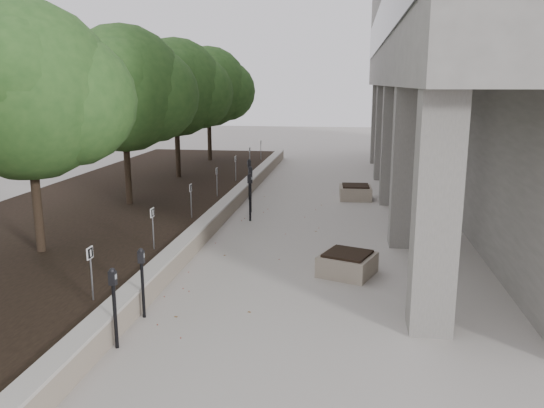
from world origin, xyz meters
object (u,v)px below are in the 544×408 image
Objects in this scene: parking_meter_3 at (250,197)px; planter_front at (347,263)px; parking_meter_2 at (143,283)px; parking_meter_5 at (249,179)px; crabapple_tree_3 at (125,116)px; crabapple_tree_4 at (176,108)px; parking_meter_4 at (250,189)px; crabapple_tree_2 at (30,129)px; crabapple_tree_5 at (209,104)px; parking_meter_1 at (115,308)px; planter_back at (355,192)px.

planter_front is (2.95, -4.36, -0.48)m from parking_meter_3.
parking_meter_2 is 0.88× the size of parking_meter_5.
crabapple_tree_3 is 3.71× the size of parking_meter_3.
crabapple_tree_4 reaches higher than parking_meter_4.
crabapple_tree_2 is 1.00× the size of crabapple_tree_4.
parking_meter_1 is at bearing -79.97° from crabapple_tree_5.
crabapple_tree_2 is 3.61× the size of parking_meter_4.
parking_meter_4 reaches higher than parking_meter_5.
crabapple_tree_4 is 3.71× the size of parking_meter_5.
parking_meter_4 is at bearing 83.24° from parking_meter_2.
crabapple_tree_3 is at bearing 118.91° from parking_meter_1.
crabapple_tree_3 and crabapple_tree_4 have the same top height.
parking_meter_2 is at bearing -142.10° from planter_front.
crabapple_tree_4 is at bearing 168.61° from planter_back.
crabapple_tree_4 is at bearing 125.79° from planter_front.
parking_meter_4 is (3.67, 1.02, -2.37)m from crabapple_tree_3.
parking_meter_2 is at bearing -79.31° from crabapple_tree_5.
crabapple_tree_3 reaches higher than parking_meter_2.
crabapple_tree_2 is 3.71× the size of parking_meter_5.
parking_meter_4 is at bearing 15.49° from crabapple_tree_3.
crabapple_tree_4 is at bearing 129.26° from parking_meter_5.
crabapple_tree_5 is (0.00, 10.00, 0.00)m from crabapple_tree_3.
parking_meter_1 is at bearing -68.81° from crabapple_tree_3.
crabapple_tree_5 is 5.09× the size of planter_front.
parking_meter_3 is (3.86, -0.09, -2.39)m from crabapple_tree_3.
parking_meter_2 is (3.25, -7.22, -2.48)m from crabapple_tree_3.
parking_meter_1 is at bearing -76.35° from crabapple_tree_4.
parking_meter_3 is 1.32× the size of planter_back.
crabapple_tree_2 is at bearing -131.17° from parking_meter_5.
crabapple_tree_4 is (0.00, 10.00, 0.00)m from crabapple_tree_2.
planter_front is (6.81, -9.45, -2.87)m from crabapple_tree_4.
planter_front is at bearing -33.15° from crabapple_tree_3.
parking_meter_3 is (3.86, -10.09, -2.39)m from crabapple_tree_5.
parking_meter_2 is (3.25, -2.22, -2.48)m from crabapple_tree_2.
crabapple_tree_4 is 4.23× the size of parking_meter_2.
parking_meter_3 and parking_meter_5 have the same top height.
parking_meter_1 is 1.19× the size of planter_back.
crabapple_tree_4 is 1.00× the size of crabapple_tree_5.
parking_meter_3 is 1.00× the size of parking_meter_5.
parking_meter_5 is at bearing -31.85° from crabapple_tree_4.
crabapple_tree_2 is at bearing 141.58° from parking_meter_1.
parking_meter_5 is at bearing 42.28° from crabapple_tree_3.
planter_front is (3.56, 2.77, -0.39)m from parking_meter_2.
parking_meter_2 is 11.45m from planter_back.
parking_meter_2 is 10.19m from parking_meter_5.
parking_meter_1 is 9.41m from parking_meter_4.
parking_meter_1 is (3.25, -8.38, -2.46)m from crabapple_tree_3.
parking_meter_4 is at bearing -97.19° from parking_meter_5.
parking_meter_3 is 1.37× the size of planter_front.
crabapple_tree_2 is 3.71× the size of parking_meter_3.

